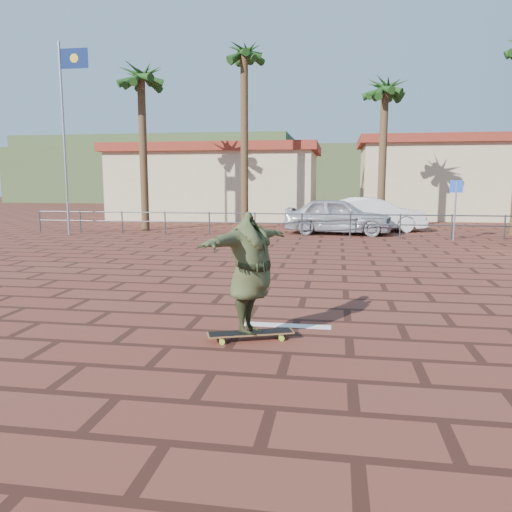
{
  "coord_description": "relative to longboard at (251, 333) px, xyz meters",
  "views": [
    {
      "loc": [
        1.45,
        -8.94,
        2.29
      ],
      "look_at": [
        -0.15,
        0.92,
        0.8
      ],
      "focal_mm": 35.0,
      "sensor_mm": 36.0,
      "label": 1
    }
  ],
  "objects": [
    {
      "name": "ground",
      "position": [
        -0.24,
        2.02,
        -0.1
      ],
      "size": [
        120.0,
        120.0,
        0.0
      ],
      "primitive_type": "plane",
      "color": "brown",
      "rests_on": "ground"
    },
    {
      "name": "paint_stripe",
      "position": [
        0.46,
        0.82,
        -0.1
      ],
      "size": [
        1.4,
        0.22,
        0.01
      ],
      "primitive_type": "cube",
      "color": "white",
      "rests_on": "ground"
    },
    {
      "name": "guardrail",
      "position": [
        -0.24,
        14.02,
        0.58
      ],
      "size": [
        24.06,
        0.06,
        1.0
      ],
      "color": "#47494F",
      "rests_on": "ground"
    },
    {
      "name": "flagpole",
      "position": [
        -10.12,
        13.02,
        4.54
      ],
      "size": [
        1.3,
        0.1,
        8.0
      ],
      "color": "gray",
      "rests_on": "ground"
    },
    {
      "name": "palm_far_left",
      "position": [
        -7.74,
        15.52,
        6.73
      ],
      "size": [
        2.4,
        2.4,
        8.25
      ],
      "color": "brown",
      "rests_on": "ground"
    },
    {
      "name": "palm_left",
      "position": [
        -3.24,
        17.02,
        7.85
      ],
      "size": [
        2.4,
        2.4,
        9.45
      ],
      "color": "brown",
      "rests_on": "ground"
    },
    {
      "name": "palm_center",
      "position": [
        3.26,
        17.52,
        6.26
      ],
      "size": [
        2.4,
        2.4,
        7.75
      ],
      "color": "brown",
      "rests_on": "ground"
    },
    {
      "name": "building_west",
      "position": [
        -6.24,
        24.02,
        2.18
      ],
      "size": [
        12.6,
        7.6,
        4.5
      ],
      "color": "beige",
      "rests_on": "ground"
    },
    {
      "name": "building_east",
      "position": [
        7.76,
        26.02,
        2.44
      ],
      "size": [
        10.6,
        6.6,
        5.0
      ],
      "color": "beige",
      "rests_on": "ground"
    },
    {
      "name": "hill_front",
      "position": [
        -0.24,
        52.02,
        2.9
      ],
      "size": [
        70.0,
        18.0,
        6.0
      ],
      "primitive_type": "cube",
      "color": "#384C28",
      "rests_on": "ground"
    },
    {
      "name": "hill_back",
      "position": [
        -22.24,
        58.02,
        3.9
      ],
      "size": [
        35.0,
        14.0,
        8.0
      ],
      "primitive_type": "cube",
      "color": "#384C28",
      "rests_on": "ground"
    },
    {
      "name": "longboard",
      "position": [
        0.0,
        0.0,
        0.0
      ],
      "size": [
        1.28,
        0.69,
        0.12
      ],
      "rotation": [
        0.0,
        0.0,
        0.35
      ],
      "color": "olive",
      "rests_on": "ground"
    },
    {
      "name": "skateboarder",
      "position": [
        0.0,
        0.0,
        0.9
      ],
      "size": [
        1.32,
        2.22,
        1.75
      ],
      "primitive_type": "imported",
      "rotation": [
        0.0,
        0.0,
        1.2
      ],
      "color": "#3B4324",
      "rests_on": "longboard"
    },
    {
      "name": "car_silver",
      "position": [
        1.25,
        15.3,
        0.7
      ],
      "size": [
        4.86,
        2.38,
        1.6
      ],
      "primitive_type": "imported",
      "rotation": [
        0.0,
        0.0,
        1.46
      ],
      "color": "#A9ABB0",
      "rests_on": "ground"
    },
    {
      "name": "car_white",
      "position": [
        2.83,
        16.8,
        0.68
      ],
      "size": [
        4.99,
        2.61,
        1.56
      ],
      "primitive_type": "imported",
      "rotation": [
        0.0,
        0.0,
        1.78
      ],
      "color": "white",
      "rests_on": "ground"
    },
    {
      "name": "street_sign",
      "position": [
        5.76,
        13.59,
        1.54
      ],
      "size": [
        0.46,
        0.2,
        2.35
      ],
      "rotation": [
        0.0,
        0.0,
        -0.35
      ],
      "color": "gray",
      "rests_on": "ground"
    }
  ]
}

